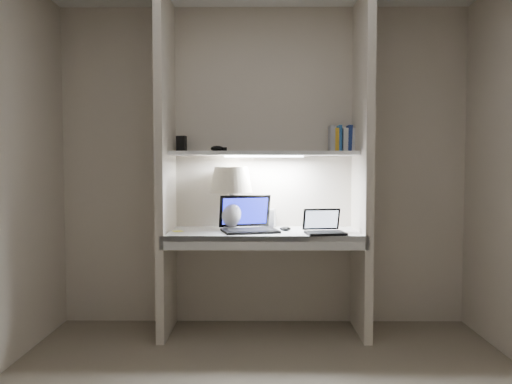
{
  "coord_description": "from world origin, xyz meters",
  "views": [
    {
      "loc": [
        -0.03,
        -2.48,
        1.26
      ],
      "look_at": [
        -0.06,
        1.05,
        1.07
      ],
      "focal_mm": 35.0,
      "sensor_mm": 36.0,
      "label": 1
    }
  ],
  "objects_px": {
    "table_lamp": "(231,187)",
    "laptop_netbook": "(324,228)",
    "laptop_main": "(248,223)",
    "speaker": "(268,218)",
    "book_row": "(341,139)"
  },
  "relations": [
    {
      "from": "table_lamp",
      "to": "laptop_main",
      "type": "distance_m",
      "value": 0.31
    },
    {
      "from": "laptop_netbook",
      "to": "book_row",
      "type": "height_order",
      "value": "book_row"
    },
    {
      "from": "laptop_netbook",
      "to": "speaker",
      "type": "height_order",
      "value": "laptop_netbook"
    },
    {
      "from": "laptop_main",
      "to": "laptop_netbook",
      "type": "xyz_separation_m",
      "value": [
        0.55,
        -0.14,
        -0.02
      ]
    },
    {
      "from": "laptop_netbook",
      "to": "book_row",
      "type": "xyz_separation_m",
      "value": [
        0.17,
        0.34,
        0.65
      ]
    },
    {
      "from": "laptop_main",
      "to": "book_row",
      "type": "distance_m",
      "value": 0.98
    },
    {
      "from": "table_lamp",
      "to": "laptop_netbook",
      "type": "bearing_deg",
      "value": -19.53
    },
    {
      "from": "laptop_netbook",
      "to": "book_row",
      "type": "relative_size",
      "value": 1.48
    },
    {
      "from": "speaker",
      "to": "laptop_netbook",
      "type": "bearing_deg",
      "value": -24.86
    },
    {
      "from": "laptop_netbook",
      "to": "book_row",
      "type": "distance_m",
      "value": 0.76
    },
    {
      "from": "laptop_main",
      "to": "speaker",
      "type": "bearing_deg",
      "value": 40.68
    },
    {
      "from": "laptop_netbook",
      "to": "speaker",
      "type": "xyz_separation_m",
      "value": [
        -0.39,
        0.37,
        0.03
      ]
    },
    {
      "from": "table_lamp",
      "to": "book_row",
      "type": "height_order",
      "value": "book_row"
    },
    {
      "from": "speaker",
      "to": "laptop_main",
      "type": "bearing_deg",
      "value": -106.16
    },
    {
      "from": "book_row",
      "to": "laptop_main",
      "type": "bearing_deg",
      "value": -164.28
    }
  ]
}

